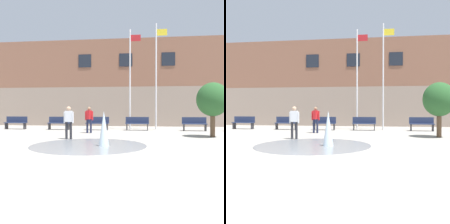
# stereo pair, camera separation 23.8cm
# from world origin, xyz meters

# --- Properties ---
(ground_plane) EXTENTS (100.00, 100.00, 0.00)m
(ground_plane) POSITION_xyz_m (0.00, 0.00, 0.00)
(ground_plane) COLOR #9E998E
(library_building) EXTENTS (36.00, 6.05, 7.38)m
(library_building) POSITION_xyz_m (0.00, 18.14, 3.69)
(library_building) COLOR gray
(library_building) RESTS_ON ground
(splash_fountain) EXTENTS (4.69, 4.69, 1.40)m
(splash_fountain) POSITION_xyz_m (-0.32, 3.48, 0.42)
(splash_fountain) COLOR gray
(splash_fountain) RESTS_ON ground
(park_bench_far_left) EXTENTS (1.60, 0.44, 0.91)m
(park_bench_far_left) POSITION_xyz_m (-7.69, 11.15, 0.48)
(park_bench_far_left) COLOR #28282D
(park_bench_far_left) RESTS_ON ground
(park_bench_left_of_flagpoles) EXTENTS (1.60, 0.44, 0.91)m
(park_bench_left_of_flagpoles) POSITION_xyz_m (-4.42, 11.06, 0.48)
(park_bench_left_of_flagpoles) COLOR #28282D
(park_bench_left_of_flagpoles) RESTS_ON ground
(park_bench_under_left_flagpole) EXTENTS (1.60, 0.44, 0.91)m
(park_bench_under_left_flagpole) POSITION_xyz_m (-1.69, 11.09, 0.48)
(park_bench_under_left_flagpole) COLOR #28282D
(park_bench_under_left_flagpole) RESTS_ON ground
(park_bench_center) EXTENTS (1.60, 0.44, 0.91)m
(park_bench_center) POSITION_xyz_m (1.06, 11.14, 0.48)
(park_bench_center) COLOR #28282D
(park_bench_center) RESTS_ON ground
(park_bench_under_right_flagpole) EXTENTS (1.60, 0.44, 0.91)m
(park_bench_under_right_flagpole) POSITION_xyz_m (4.87, 11.16, 0.48)
(park_bench_under_right_flagpole) COLOR #28282D
(park_bench_under_right_flagpole) RESTS_ON ground
(adult_in_red) EXTENTS (0.50, 0.21, 1.59)m
(adult_in_red) POSITION_xyz_m (-2.12, 5.54, 0.93)
(adult_in_red) COLOR #28282D
(adult_in_red) RESTS_ON ground
(adult_watching) EXTENTS (0.50, 0.38, 1.59)m
(adult_watching) POSITION_xyz_m (-1.79, 8.76, 0.93)
(adult_watching) COLOR #1E233D
(adult_watching) RESTS_ON ground
(flagpole_left) EXTENTS (0.80, 0.10, 7.11)m
(flagpole_left) POSITION_xyz_m (0.57, 11.82, 3.79)
(flagpole_left) COLOR silver
(flagpole_left) RESTS_ON ground
(flagpole_right) EXTENTS (0.80, 0.10, 7.44)m
(flagpole_right) POSITION_xyz_m (2.40, 11.82, 3.96)
(flagpole_right) COLOR silver
(flagpole_right) RESTS_ON ground
(street_tree_near_building) EXTENTS (1.66, 1.66, 2.85)m
(street_tree_near_building) POSITION_xyz_m (5.07, 7.32, 1.95)
(street_tree_near_building) COLOR brown
(street_tree_near_building) RESTS_ON ground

